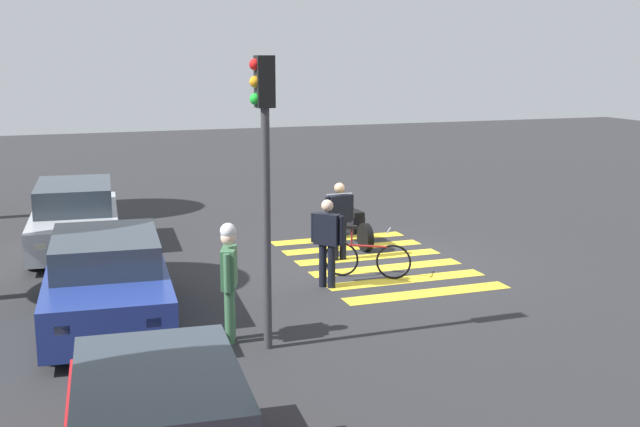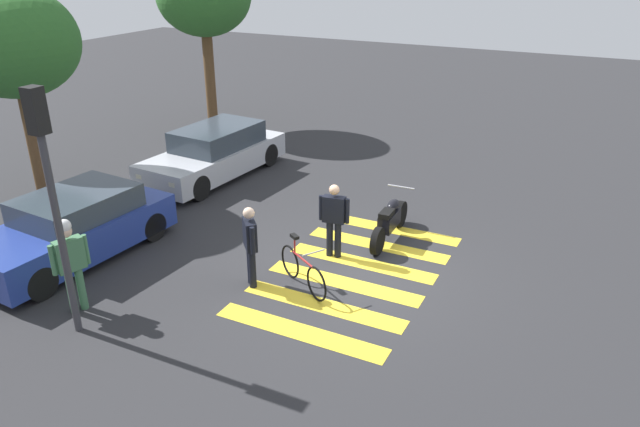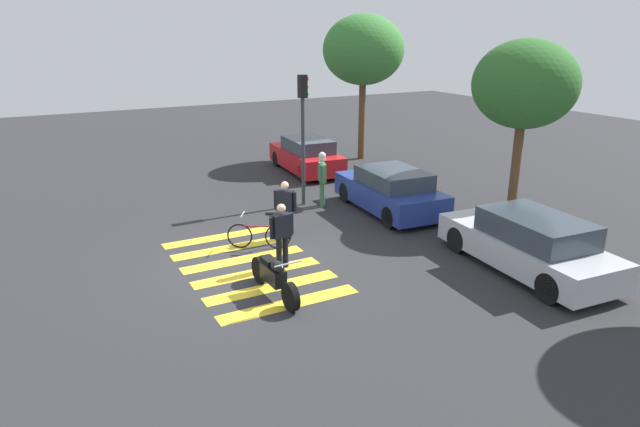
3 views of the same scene
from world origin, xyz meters
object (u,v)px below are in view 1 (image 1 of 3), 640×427
(leaning_bicycle, at_px, (367,258))
(car_silver_sedan, at_px, (75,218))
(officer_on_foot, at_px, (327,238))
(officer_by_motorcycle, at_px, (339,217))
(traffic_light_pole, at_px, (264,156))
(pedestrian_bystander, at_px, (229,274))
(car_blue_hatchback, at_px, (107,281))
(police_motorcycle, at_px, (351,224))

(leaning_bicycle, distance_m, car_silver_sedan, 6.66)
(officer_on_foot, height_order, officer_by_motorcycle, officer_on_foot)
(leaning_bicycle, height_order, traffic_light_pole, traffic_light_pole)
(officer_on_foot, bearing_deg, leaning_bicycle, -69.80)
(pedestrian_bystander, relative_size, car_blue_hatchback, 0.42)
(leaning_bicycle, distance_m, pedestrian_bystander, 4.11)
(police_motorcycle, height_order, car_blue_hatchback, car_blue_hatchback)
(leaning_bicycle, relative_size, officer_on_foot, 0.89)
(leaning_bicycle, relative_size, officer_by_motorcycle, 0.89)
(pedestrian_bystander, bearing_deg, car_silver_sedan, 15.30)
(leaning_bicycle, height_order, officer_on_foot, officer_on_foot)
(police_motorcycle, bearing_deg, pedestrian_bystander, 142.39)
(officer_by_motorcycle, xyz_separation_m, car_blue_hatchback, (-2.40, 4.82, -0.24))
(officer_on_foot, distance_m, traffic_light_pole, 3.70)
(officer_on_foot, bearing_deg, police_motorcycle, -29.00)
(police_motorcycle, distance_m, car_silver_sedan, 6.05)
(traffic_light_pole, bearing_deg, car_silver_sedan, 17.56)
(police_motorcycle, relative_size, leaning_bicycle, 1.51)
(police_motorcycle, relative_size, pedestrian_bystander, 1.21)
(car_silver_sedan, distance_m, traffic_light_pole, 7.87)
(officer_on_foot, bearing_deg, traffic_light_pole, 144.20)
(leaning_bicycle, distance_m, traffic_light_pole, 4.71)
(police_motorcycle, bearing_deg, car_blue_hatchback, 123.23)
(leaning_bicycle, xyz_separation_m, traffic_light_pole, (-2.92, 2.79, 2.42))
(leaning_bicycle, bearing_deg, police_motorcycle, -15.67)
(leaning_bicycle, height_order, officer_by_motorcycle, officer_by_motorcycle)
(officer_on_foot, height_order, traffic_light_pole, traffic_light_pole)
(police_motorcycle, relative_size, officer_on_foot, 1.34)
(pedestrian_bystander, bearing_deg, officer_on_foot, -47.09)
(pedestrian_bystander, height_order, car_silver_sedan, pedestrian_bystander)
(pedestrian_bystander, xyz_separation_m, car_silver_sedan, (6.78, 1.85, -0.36))
(officer_on_foot, distance_m, car_blue_hatchback, 3.97)
(leaning_bicycle, relative_size, traffic_light_pole, 0.35)
(leaning_bicycle, relative_size, car_blue_hatchback, 0.34)
(police_motorcycle, xyz_separation_m, pedestrian_bystander, (-5.15, 3.97, 0.58))
(leaning_bicycle, bearing_deg, officer_on_foot, 110.20)
(police_motorcycle, distance_m, officer_by_motorcycle, 1.55)
(police_motorcycle, bearing_deg, leaning_bicycle, 164.33)
(leaning_bicycle, relative_size, pedestrian_bystander, 0.80)
(car_silver_sedan, bearing_deg, police_motorcycle, -105.59)
(police_motorcycle, relative_size, traffic_light_pole, 0.52)
(leaning_bicycle, bearing_deg, car_blue_hatchback, 101.45)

